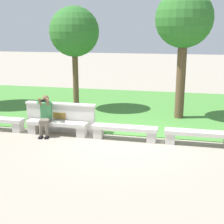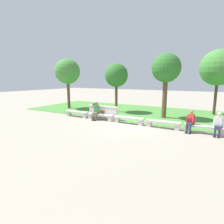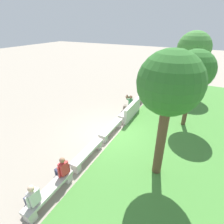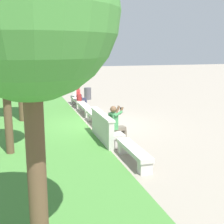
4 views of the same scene
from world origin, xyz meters
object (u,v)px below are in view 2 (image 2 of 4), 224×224
Objects in this scene: bench_mid at (129,119)px; person_distant at (191,121)px; bench_end at (205,128)px; tree_behind_wall at (116,76)px; bench_near at (101,116)px; backpack at (189,121)px; tree_left_background at (166,69)px; bench_main at (77,113)px; person_companion at (218,123)px; tree_far_back at (219,68)px; tree_right_background at (68,72)px; bench_far at (163,123)px; person_photographer at (96,110)px.

person_distant is at bearing -0.97° from bench_mid.
tree_behind_wall is (-7.40, 3.45, 3.01)m from bench_end.
backpack is at bearing 0.12° from bench_near.
bench_mid is 4.83m from tree_left_background.
tree_left_background is (3.93, 2.98, 3.43)m from bench_near.
bench_main is 1.65× the size of person_companion.
tree_far_back is at bearing 91.09° from person_companion.
bench_near is at bearing 179.39° from person_distant.
tree_behind_wall is 4.49m from tree_left_background.
tree_left_background is at bearing 61.16° from bench_mid.
bench_far is at bearing -15.47° from tree_right_background.
tree_right_background is (-10.39, 2.88, 3.45)m from bench_far.
tree_behind_wall is (-2.81, 3.45, 3.01)m from bench_mid.
person_photographer is 6.49m from person_distant.
bench_mid is at bearing -128.62° from tree_far_back.
tree_far_back reaches higher than person_photographer.
bench_main is at bearing -179.91° from backpack.
person_distant reaches higher than bench_far.
bench_mid is 0.42× the size of tree_left_background.
backpack is (6.05, 0.01, 0.32)m from bench_near.
bench_main is 0.42× the size of tree_left_background.
person_distant is 7.28m from tree_far_back.
bench_near is at bearing 180.00° from bench_end.
backpack is 0.09× the size of tree_left_background.
tree_behind_wall is at bearing -159.83° from tree_far_back.
tree_left_background is at bearing 25.57° from bench_main.
bench_near is at bearing 179.49° from person_companion.
tree_left_background reaches higher than person_companion.
person_distant is (1.55, -0.07, 0.37)m from bench_far.
person_companion is at bearing -23.72° from tree_behind_wall.
bench_far and bench_end have the same top height.
bench_end is at bearing -25.00° from tree_behind_wall.
bench_end is 0.89m from backpack.
backpack is at bearing 0.51° from bench_far.
bench_mid is at bearing 179.03° from person_distant.
person_companion reaches higher than bench_end.
bench_end is (9.17, 0.00, 0.00)m from bench_main.
bench_far is 1.57× the size of person_photographer.
backpack is at bearing -54.51° from tree_left_background.
tree_right_background reaches higher than person_companion.
tree_far_back reaches higher than tree_left_background.
tree_left_background reaches higher than person_distant.
bench_far is 1.50m from backpack.
bench_mid is 1.00× the size of bench_far.
bench_end is 0.39× the size of tree_far_back.
bench_far is at bearing -77.64° from tree_left_background.
tree_behind_wall reaches higher than person_photographer.
bench_far is (6.88, 0.00, 0.00)m from bench_main.
bench_mid is at bearing -179.80° from backpack.
bench_end is at bearing 0.00° from bench_near.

